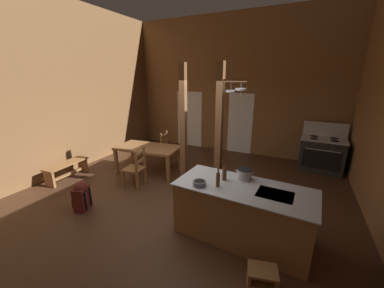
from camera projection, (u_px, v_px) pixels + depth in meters
name	position (u px, v px, depth m)	size (l,w,h in m)	color
ground_plane	(175.00, 204.00, 4.87)	(7.86, 8.62, 0.10)	#422819
wall_back	(232.00, 86.00, 7.64)	(7.86, 0.14, 4.54)	brown
wall_left	(49.00, 89.00, 5.70)	(0.14, 8.62, 4.54)	brown
glazed_door_back_left	(189.00, 119.00, 8.59)	(1.00, 0.01, 2.05)	white
glazed_panel_back_right	(240.00, 124.00, 7.79)	(0.84, 0.01, 2.05)	white
kitchen_island	(242.00, 212.00, 3.71)	(2.22, 1.09, 0.91)	olive
stove_range	(321.00, 154.00, 6.42)	(1.19, 0.88, 1.32)	#282828
support_post_with_pot_rack	(220.00, 127.00, 4.90)	(0.62, 0.24, 2.89)	brown
support_post_center	(183.00, 126.00, 5.43)	(0.14, 0.14, 2.89)	brown
step_stool	(262.00, 277.00, 2.84)	(0.41, 0.35, 0.30)	olive
dining_table	(148.00, 150.00, 6.23)	(1.78, 1.06, 0.74)	olive
ladderback_chair_near_window	(168.00, 148.00, 7.02)	(0.50, 0.50, 0.95)	olive
ladderback_chair_by_post	(136.00, 168.00, 5.49)	(0.49, 0.49, 0.95)	olive
bench_along_left_wall	(67.00, 168.00, 5.89)	(0.42, 1.14, 0.44)	olive
backpack	(81.00, 195.00, 4.52)	(0.37, 0.38, 0.60)	maroon
stockpot_on_counter	(244.00, 174.00, 3.84)	(0.31, 0.24, 0.18)	#B7BABF
mixing_bowl_on_counter	(199.00, 183.00, 3.62)	(0.21, 0.21, 0.08)	slate
bottle_tall_on_counter	(224.00, 174.00, 3.80)	(0.07, 0.07, 0.27)	#56331E
bottle_short_on_counter	(218.00, 179.00, 3.56)	(0.06, 0.06, 0.31)	#56331E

